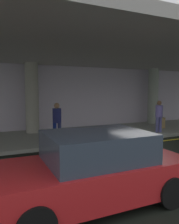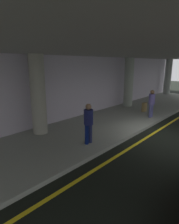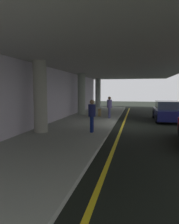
{
  "view_description": "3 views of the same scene",
  "coord_description": "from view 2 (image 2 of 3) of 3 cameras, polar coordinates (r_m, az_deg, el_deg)",
  "views": [
    {
      "loc": [
        -6.11,
        -7.56,
        2.36
      ],
      "look_at": [
        -1.47,
        2.68,
        1.29
      ],
      "focal_mm": 36.02,
      "sensor_mm": 36.0,
      "label": 1
    },
    {
      "loc": [
        -8.95,
        -3.16,
        3.4
      ],
      "look_at": [
        -2.55,
        2.57,
        1.21
      ],
      "focal_mm": 30.92,
      "sensor_mm": 36.0,
      "label": 2
    },
    {
      "loc": [
        -13.51,
        -0.35,
        2.3
      ],
      "look_at": [
        -1.02,
        2.53,
        0.93
      ],
      "focal_mm": 32.48,
      "sensor_mm": 36.0,
      "label": 3
    }
  ],
  "objects": [
    {
      "name": "ground_plane",
      "position": [
        10.09,
        21.12,
        -6.4
      ],
      "size": [
        60.0,
        60.0,
        0.0
      ],
      "primitive_type": "plane",
      "color": "black"
    },
    {
      "name": "sidewalk",
      "position": [
        11.42,
        6.54,
        -2.71
      ],
      "size": [
        26.0,
        4.2,
        0.15
      ],
      "primitive_type": "cube",
      "color": "gray",
      "rests_on": "ground"
    },
    {
      "name": "lane_stripe_yellow",
      "position": [
        10.24,
        18.63,
        -5.84
      ],
      "size": [
        26.0,
        0.14,
        0.01
      ],
      "primitive_type": "cube",
      "color": "yellow",
      "rests_on": "ground"
    },
    {
      "name": "support_column_far_left",
      "position": [
        9.17,
        -14.95,
        4.89
      ],
      "size": [
        0.69,
        0.69,
        3.65
      ],
      "primitive_type": "cylinder",
      "color": "gray",
      "rests_on": "sidewalk"
    },
    {
      "name": "support_column_left_mid",
      "position": [
        15.08,
        11.49,
        8.61
      ],
      "size": [
        0.69,
        0.69,
        3.65
      ],
      "primitive_type": "cylinder",
      "color": "gray",
      "rests_on": "sidewalk"
    },
    {
      "name": "support_column_center",
      "position": [
        22.33,
        22.15,
        9.62
      ],
      "size": [
        0.69,
        0.69,
        3.65
      ],
      "primitive_type": "cylinder",
      "color": "gray",
      "rests_on": "sidewalk"
    },
    {
      "name": "ceiling_overhang",
      "position": [
        10.66,
        9.44,
        17.08
      ],
      "size": [
        28.0,
        13.2,
        0.3
      ],
      "primitive_type": "cube",
      "color": "#999591",
      "rests_on": "support_column_far_left"
    },
    {
      "name": "terminal_back_wall",
      "position": [
        12.44,
        -1.76,
        7.38
      ],
      "size": [
        26.0,
        0.3,
        3.8
      ],
      "primitive_type": "cube",
      "color": "#B6ADBC",
      "rests_on": "ground"
    },
    {
      "name": "traveler_with_luggage",
      "position": [
        12.28,
        17.9,
        2.88
      ],
      "size": [
        0.38,
        0.38,
        1.68
      ],
      "rotation": [
        0.0,
        0.0,
        0.99
      ],
      "color": "#46477A",
      "rests_on": "sidewalk"
    },
    {
      "name": "person_waiting_for_ride",
      "position": [
        7.82,
        -0.3,
        -2.69
      ],
      "size": [
        0.38,
        0.38,
        1.68
      ],
      "rotation": [
        0.0,
        0.0,
        3.15
      ],
      "color": "#06134B",
      "rests_on": "sidewalk"
    },
    {
      "name": "suitcase_upright_primary",
      "position": [
        13.75,
        15.89,
        1.42
      ],
      "size": [
        0.36,
        0.22,
        0.9
      ],
      "rotation": [
        0.0,
        0.0,
        0.4
      ],
      "color": "olive",
      "rests_on": "sidewalk"
    }
  ]
}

